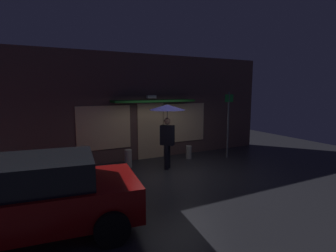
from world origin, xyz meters
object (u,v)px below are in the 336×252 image
object	(u,v)px
parked_car	(34,196)
street_sign_post	(228,121)
sidewalk_bollard	(128,159)
sidewalk_bollard_2	(189,152)
person_with_umbrella	(167,118)

from	to	relation	value
parked_car	street_sign_post	world-z (taller)	street_sign_post
street_sign_post	sidewalk_bollard	world-z (taller)	street_sign_post
sidewalk_bollard	sidewalk_bollard_2	xyz separation A→B (m)	(2.52, 0.04, -0.06)
sidewalk_bollard	sidewalk_bollard_2	bearing A→B (deg)	0.93
sidewalk_bollard	sidewalk_bollard_2	world-z (taller)	sidewalk_bollard
person_with_umbrella	parked_car	xyz separation A→B (m)	(-4.08, -2.56, -1.02)
parked_car	street_sign_post	size ratio (longest dim) A/B	1.53
parked_car	sidewalk_bollard	distance (m)	4.45
street_sign_post	parked_car	bearing A→B (deg)	-157.92
parked_car	street_sign_post	bearing A→B (deg)	29.05
person_with_umbrella	street_sign_post	size ratio (longest dim) A/B	0.84
person_with_umbrella	sidewalk_bollard_2	size ratio (longest dim) A/B	4.31
person_with_umbrella	street_sign_post	xyz separation A→B (m)	(2.83, 0.24, -0.28)
person_with_umbrella	street_sign_post	distance (m)	2.85
sidewalk_bollard	person_with_umbrella	bearing A→B (deg)	-33.27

